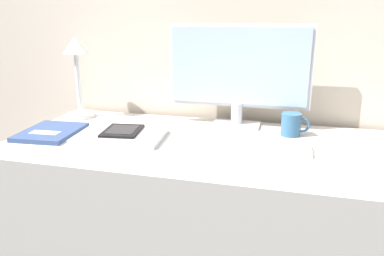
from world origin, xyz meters
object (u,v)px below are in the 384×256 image
ereader (122,131)px  desk_lamp (77,67)px  laptop (121,136)px  coffee_mug (292,124)px  monitor (238,71)px  notebook (51,132)px  keyboard (270,148)px

ereader → desk_lamp: desk_lamp is taller
laptop → ereader: bearing=98.4°
ereader → coffee_mug: 0.65m
monitor → notebook: 0.78m
ereader → laptop: bearing=-81.6°
monitor → ereader: 0.52m
ereader → desk_lamp: 0.43m
keyboard → laptop: bearing=-178.5°
ereader → notebook: (-0.28, -0.04, -0.01)m
keyboard → notebook: (-0.84, -0.03, 0.00)m
monitor → keyboard: (0.15, -0.27, -0.22)m
keyboard → coffee_mug: bearing=70.2°
keyboard → monitor: bearing=119.9°
laptop → desk_lamp: (-0.31, 0.24, 0.22)m
keyboard → laptop: laptop is taller
ereader → notebook: 0.29m
laptop → monitor: bearing=35.5°
ereader → desk_lamp: (-0.31, 0.22, 0.21)m
monitor → coffee_mug: (0.22, -0.08, -0.19)m
monitor → ereader: monitor is taller
desk_lamp → notebook: size_ratio=1.35×
laptop → coffee_mug: coffee_mug is taller
monitor → keyboard: bearing=-60.1°
keyboard → ereader: bearing=179.1°
monitor → laptop: (-0.40, -0.28, -0.22)m
notebook → keyboard: bearing=2.3°
coffee_mug → notebook: bearing=-166.2°
desk_lamp → coffee_mug: bearing=-2.6°
coffee_mug → desk_lamp: bearing=177.4°
ereader → coffee_mug: coffee_mug is taller
monitor → ereader: size_ratio=3.23×
laptop → desk_lamp: 0.45m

